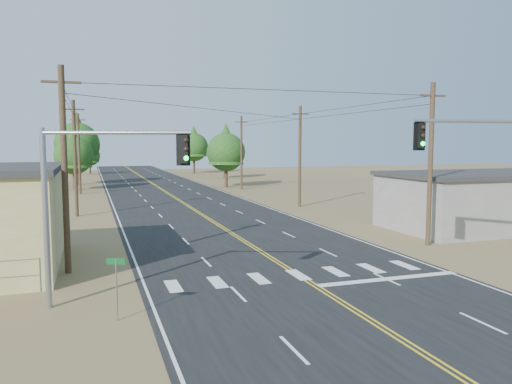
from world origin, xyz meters
name	(u,v)px	position (x,y,z in m)	size (l,w,h in m)	color
ground	(395,336)	(0.00, 0.00, 0.00)	(220.00, 220.00, 0.00)	olive
road	(201,214)	(0.00, 30.00, 0.01)	(15.00, 200.00, 0.02)	black
building_right	(489,201)	(19.00, 16.00, 2.00)	(15.00, 8.00, 4.00)	gray
utility_pole_left_near	(65,168)	(-10.50, 12.00, 5.12)	(1.80, 0.30, 10.00)	#4C3826
utility_pole_left_mid	(75,157)	(-10.50, 32.00, 5.12)	(1.80, 0.30, 10.00)	#4C3826
utility_pole_left_far	(79,153)	(-10.50, 52.00, 5.12)	(1.80, 0.30, 10.00)	#4C3826
utility_pole_right_near	(430,163)	(10.50, 12.00, 5.12)	(1.80, 0.30, 10.00)	#4C3826
utility_pole_right_mid	(300,155)	(10.50, 32.00, 5.12)	(1.80, 0.30, 10.00)	#4C3826
utility_pole_right_far	(241,152)	(10.50, 52.00, 5.12)	(1.80, 0.30, 10.00)	#4C3826
signal_mast_left	(87,187)	(-9.47, 6.13, 4.67)	(5.40, 2.12, 6.91)	gray
signal_mast_right	(495,170)	(8.80, 5.07, 5.09)	(5.99, 1.11, 7.55)	gray
street_sign	(116,279)	(-8.58, 4.39, 1.52)	(0.63, 0.29, 2.27)	gray
tree_left_near	(74,152)	(-11.30, 58.01, 5.22)	(5.12, 5.12, 8.53)	#3F2D1E
tree_left_mid	(77,140)	(-11.00, 67.27, 6.82)	(6.69, 6.69, 11.14)	#3F2D1E
tree_left_far	(90,154)	(-9.19, 94.32, 4.17)	(4.09, 4.09, 6.82)	#3F2D1E
tree_right_near	(226,148)	(9.38, 55.94, 5.62)	(5.52, 5.52, 9.20)	#3F2D1E
tree_right_mid	(224,150)	(14.00, 74.13, 5.11)	(5.01, 5.01, 8.35)	#3F2D1E
tree_right_far	(194,144)	(11.75, 90.77, 6.14)	(6.02, 6.02, 10.03)	#3F2D1E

